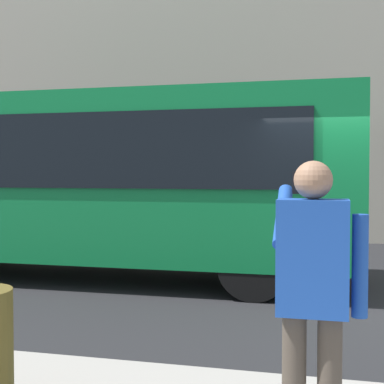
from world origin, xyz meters
name	(u,v)px	position (x,y,z in m)	size (l,w,h in m)	color
ground_plane	(356,300)	(0.00, 0.00, 0.00)	(60.00, 60.00, 0.00)	#232326
building_facade_far	(346,8)	(-0.02, -6.80, 5.99)	(28.00, 1.55, 12.00)	#A89E8E
red_bus	(85,178)	(4.40, -0.69, 1.68)	(9.05, 2.54, 3.08)	#0F7238
pedestrian_photographer	(313,284)	(0.47, 4.74, 1.14)	(0.53, 0.52, 1.70)	#4C4238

